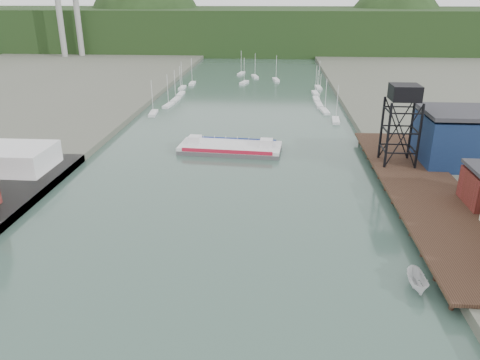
# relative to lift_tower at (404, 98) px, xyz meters

# --- Properties ---
(east_pier) EXTENTS (14.00, 70.00, 2.45)m
(east_pier) POSITION_rel_lift_tower_xyz_m (2.00, -13.00, -13.75)
(east_pier) COLOR black
(east_pier) RESTS_ON ground
(white_shed) EXTENTS (18.00, 12.00, 4.50)m
(white_shed) POSITION_rel_lift_tower_xyz_m (-79.00, -8.00, -11.80)
(white_shed) COLOR silver
(white_shed) RESTS_ON west_quay
(lift_tower) EXTENTS (6.50, 6.50, 16.00)m
(lift_tower) POSITION_rel_lift_tower_xyz_m (0.00, 0.00, 0.00)
(lift_tower) COLOR black
(lift_tower) RESTS_ON east_pier
(blue_shed) EXTENTS (20.50, 14.50, 11.30)m
(blue_shed) POSITION_rel_lift_tower_xyz_m (15.00, 2.00, -8.59)
(blue_shed) COLOR #0C1836
(blue_shed) RESTS_ON east_land
(marina_sailboats) EXTENTS (57.71, 92.65, 0.90)m
(marina_sailboats) POSITION_rel_lift_tower_xyz_m (-34.92, 80.46, -15.30)
(marina_sailboats) COLOR silver
(marina_sailboats) RESTS_ON ground
(smokestacks) EXTENTS (11.20, 8.20, 60.00)m
(smokestacks) POSITION_rel_lift_tower_xyz_m (-141.00, 174.50, 14.35)
(smokestacks) COLOR gray
(smokestacks) RESTS_ON ground
(distant_hills) EXTENTS (500.00, 120.00, 80.00)m
(distant_hills) POSITION_rel_lift_tower_xyz_m (-38.98, 243.35, -5.27)
(distant_hills) COLOR black
(distant_hills) RESTS_ON ground
(chain_ferry) EXTENTS (24.29, 11.33, 3.40)m
(chain_ferry) POSITION_rel_lift_tower_xyz_m (-35.45, 11.22, -14.67)
(chain_ferry) COLOR #4C4C4E
(chain_ferry) RESTS_ON ground
(motorboat) EXTENTS (2.16, 5.51, 2.12)m
(motorboat) POSITION_rel_lift_tower_xyz_m (-6.95, -42.13, -14.59)
(motorboat) COLOR silver
(motorboat) RESTS_ON ground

